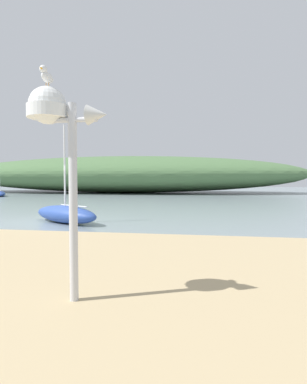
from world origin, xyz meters
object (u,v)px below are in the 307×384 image
Objects in this scene: seagull_on_radar at (47,76)px; mast_structure at (56,122)px; sailboat_west_reach at (65,214)px; sailboat_outer_mooring at (0,193)px.

mast_structure is at bearing 8.98° from seagull_on_radar.
sailboat_west_reach is at bearing 114.53° from mast_structure.
sailboat_west_reach is at bearing -48.26° from sailboat_outer_mooring.
mast_structure is 33.14m from sailboat_outer_mooring.
mast_structure is 9.67m from sailboat_west_reach.
mast_structure is at bearing -53.08° from sailboat_outer_mooring.
sailboat_west_reach reaches higher than seagull_on_radar.
seagull_on_radar is 33.14m from sailboat_outer_mooring.
sailboat_outer_mooring is 23.97m from sailboat_west_reach.
sailboat_outer_mooring is at bearing 126.92° from mast_structure.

